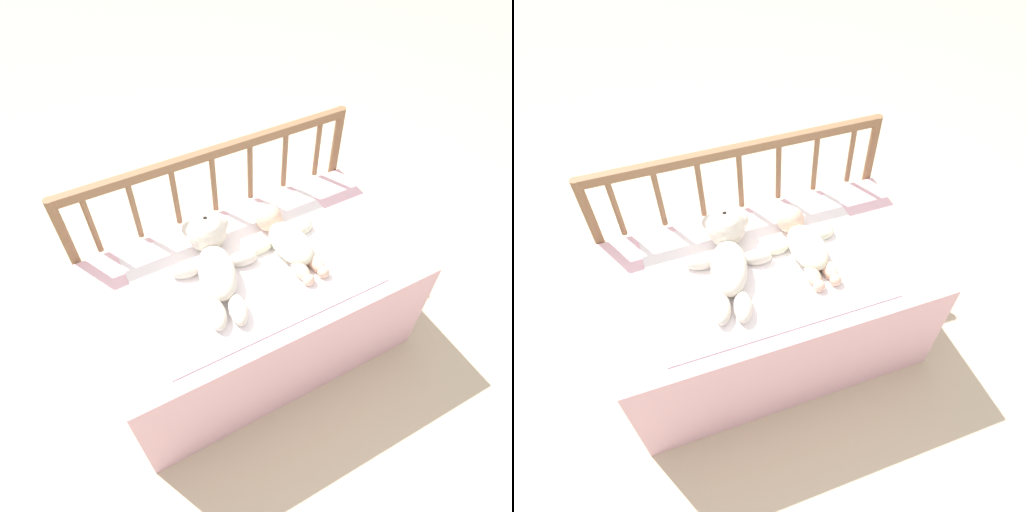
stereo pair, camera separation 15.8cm
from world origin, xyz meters
TOP-DOWN VIEW (x-y plane):
  - ground_plane at (0.00, 0.00)m, footprint 12.00×12.00m
  - crib_mattress at (0.00, 0.00)m, footprint 1.19×0.66m
  - crib_rail at (0.00, 0.35)m, footprint 1.19×0.04m
  - blanket at (-0.02, 0.01)m, footprint 0.82×0.57m
  - teddy_bear at (-0.14, 0.07)m, footprint 0.32×0.48m
  - baby at (0.15, 0.03)m, footprint 0.29×0.39m

SIDE VIEW (x-z plane):
  - ground_plane at x=0.00m, z-range 0.00..0.00m
  - crib_mattress at x=0.00m, z-range 0.00..0.51m
  - blanket at x=-0.02m, z-range 0.51..0.52m
  - baby at x=0.15m, z-range 0.50..0.61m
  - teddy_bear at x=-0.14m, z-range 0.49..0.64m
  - crib_rail at x=0.00m, z-range 0.17..0.97m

